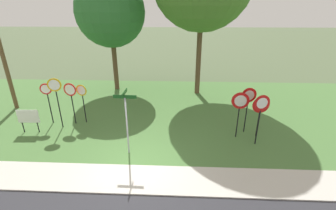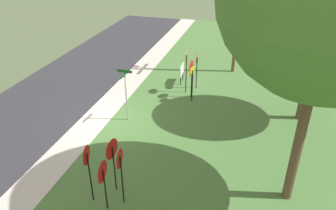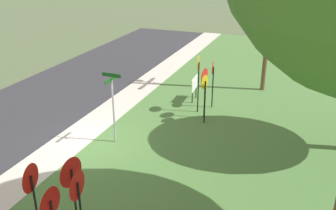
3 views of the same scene
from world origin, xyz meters
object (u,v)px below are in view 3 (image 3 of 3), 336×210
at_px(yield_sign_near_left, 71,178).
at_px(notice_board, 194,85).
at_px(stop_sign_far_center, 204,82).
at_px(yield_sign_far_left, 32,187).
at_px(street_name_post, 113,102).
at_px(stop_sign_far_left, 205,89).
at_px(yield_sign_far_right, 50,209).
at_px(yield_sign_near_right, 78,194).
at_px(stop_sign_near_right, 213,75).
at_px(stop_sign_near_left, 198,72).
at_px(utility_pole, 268,1).

xyz_separation_m(yield_sign_near_left, notice_board, (-10.54, 0.05, -0.94)).
distance_m(stop_sign_far_center, yield_sign_far_left, 9.58).
height_order(yield_sign_near_left, street_name_post, street_name_post).
distance_m(stop_sign_far_left, yield_sign_far_right, 9.21).
bearing_deg(yield_sign_far_right, stop_sign_far_left, 169.18).
bearing_deg(yield_sign_near_right, stop_sign_near_right, 170.93).
distance_m(stop_sign_far_center, notice_board, 2.34).
relative_size(yield_sign_near_left, yield_sign_far_right, 1.11).
relative_size(stop_sign_far_center, yield_sign_far_right, 1.10).
relative_size(stop_sign_near_left, yield_sign_far_right, 1.29).
bearing_deg(utility_pole, yield_sign_far_right, -11.25).
distance_m(stop_sign_near_right, yield_sign_far_left, 10.88).
bearing_deg(yield_sign_near_left, yield_sign_near_right, 52.58).
xyz_separation_m(stop_sign_near_left, utility_pole, (-4.23, 2.33, 2.78)).
xyz_separation_m(stop_sign_near_left, street_name_post, (4.09, -2.20, -0.26)).
relative_size(yield_sign_near_left, notice_board, 1.90).
distance_m(stop_sign_near_right, yield_sign_far_right, 11.04).
relative_size(stop_sign_near_right, yield_sign_near_left, 0.98).
xyz_separation_m(stop_sign_near_right, stop_sign_far_left, (1.86, 0.14, -0.06)).
height_order(street_name_post, notice_board, street_name_post).
bearing_deg(street_name_post, utility_pole, 153.01).
bearing_deg(utility_pole, notice_board, -45.51).
bearing_deg(yield_sign_near_left, stop_sign_near_left, -177.20).
bearing_deg(stop_sign_far_left, stop_sign_near_right, -164.50).
distance_m(stop_sign_near_left, yield_sign_near_left, 9.20).
xyz_separation_m(yield_sign_near_right, street_name_post, (-5.62, -2.13, -0.07)).
xyz_separation_m(stop_sign_near_left, yield_sign_far_left, (9.95, -1.24, -0.14)).
bearing_deg(street_name_post, yield_sign_near_left, 18.82).
distance_m(stop_sign_near_left, stop_sign_far_left, 1.30).
xyz_separation_m(yield_sign_near_left, street_name_post, (-5.08, -1.57, -0.03)).
distance_m(stop_sign_near_right, stop_sign_far_center, 1.32).
xyz_separation_m(stop_sign_near_left, stop_sign_far_left, (1.06, 0.63, -0.40)).
relative_size(stop_sign_far_left, yield_sign_far_left, 0.90).
height_order(stop_sign_far_center, yield_sign_far_right, stop_sign_far_center).
xyz_separation_m(stop_sign_near_left, stop_sign_far_center, (0.53, 0.46, -0.28)).
xyz_separation_m(stop_sign_near_right, yield_sign_near_left, (9.97, -1.12, 0.12)).
bearing_deg(notice_board, yield_sign_near_right, -0.26).
bearing_deg(stop_sign_far_left, notice_board, -142.30).
distance_m(utility_pole, notice_board, 5.67).
bearing_deg(notice_board, street_name_post, -19.43).
relative_size(stop_sign_far_left, street_name_post, 0.77).
height_order(stop_sign_near_left, yield_sign_near_right, stop_sign_near_left).
distance_m(stop_sign_far_center, street_name_post, 4.45).
bearing_deg(yield_sign_near_left, utility_pole, 174.26).
distance_m(yield_sign_near_left, yield_sign_far_right, 1.05).
distance_m(yield_sign_near_left, street_name_post, 5.32).
relative_size(yield_sign_near_left, yield_sign_near_right, 0.98).
height_order(stop_sign_far_center, street_name_post, street_name_post).
distance_m(yield_sign_near_left, notice_board, 10.59).
bearing_deg(yield_sign_far_right, stop_sign_near_right, 171.12).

